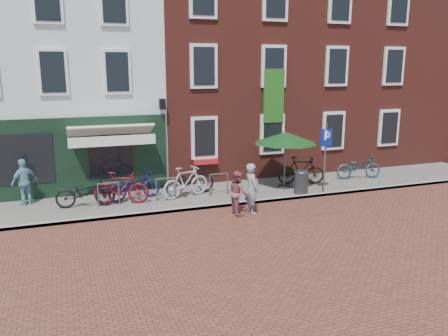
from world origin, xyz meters
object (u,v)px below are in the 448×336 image
object	(u,v)px
bicycle_6	(359,167)
parasol	(286,136)
cafe_person	(24,182)
bicycle_4	(190,181)
bicycle_1	(121,188)
litter_bin	(301,180)
boy	(238,192)
bicycle_2	(134,185)
bicycle_3	(186,182)
woman	(251,188)
bicycle_5	(301,170)
bicycle_0	(85,192)
parking_sign	(326,148)

from	to	relation	value
bicycle_6	parasol	bearing A→B (deg)	103.99
cafe_person	bicycle_4	size ratio (longest dim) A/B	0.83
bicycle_1	parasol	bearing A→B (deg)	-75.01
litter_bin	boy	xyz separation A→B (m)	(-3.04, -1.20, 0.12)
bicycle_1	bicycle_2	bearing A→B (deg)	-37.52
litter_bin	parasol	bearing A→B (deg)	104.59
bicycle_1	bicycle_4	bearing A→B (deg)	-67.30
bicycle_3	bicycle_6	size ratio (longest dim) A/B	0.97
litter_bin	bicycle_6	xyz separation A→B (m)	(3.42, 1.19, 0.01)
litter_bin	boy	size ratio (longest dim) A/B	0.67
woman	bicycle_1	world-z (taller)	woman
bicycle_4	bicycle_5	distance (m)	4.65
bicycle_5	boy	bearing A→B (deg)	140.79
bicycle_0	bicycle_1	xyz separation A→B (m)	(1.21, -0.05, 0.06)
parasol	bicycle_6	world-z (taller)	parasol
cafe_person	bicycle_2	bearing A→B (deg)	135.70
woman	bicycle_4	size ratio (longest dim) A/B	0.86
bicycle_5	bicycle_1	bearing A→B (deg)	110.22
bicycle_4	parasol	bearing A→B (deg)	-105.58
woman	bicycle_2	bearing A→B (deg)	47.63
woman	bicycle_3	distance (m)	2.78
cafe_person	bicycle_3	xyz separation A→B (m)	(5.48, -0.93, -0.24)
parking_sign	woman	size ratio (longest dim) A/B	1.56
bicycle_2	bicycle_5	xyz separation A→B (m)	(6.71, -0.10, 0.06)
parking_sign	bicycle_1	size ratio (longest dim) A/B	1.39
parasol	bicycle_1	size ratio (longest dim) A/B	1.32
boy	bicycle_6	bearing A→B (deg)	-69.56
boy	bicycle_0	bearing A→B (deg)	65.68
bicycle_1	bicycle_3	size ratio (longest dim) A/B	1.00
parking_sign	parasol	bearing A→B (deg)	136.99
bicycle_6	parking_sign	bearing A→B (deg)	127.55
bicycle_6	bicycle_3	bearing A→B (deg)	101.46
bicycle_0	bicycle_6	xyz separation A→B (m)	(11.20, 0.23, 0.00)
parking_sign	bicycle_1	bearing A→B (deg)	172.07
litter_bin	cafe_person	bearing A→B (deg)	168.97
cafe_person	bicycle_2	xyz separation A→B (m)	(3.66, -0.60, -0.30)
cafe_person	bicycle_4	bearing A→B (deg)	138.63
woman	boy	size ratio (longest dim) A/B	1.16
bicycle_0	bicycle_6	world-z (taller)	same
litter_bin	woman	bearing A→B (deg)	-153.90
bicycle_4	woman	bearing A→B (deg)	-161.41
bicycle_0	bicycle_2	xyz separation A→B (m)	(1.72, 0.34, 0.00)
bicycle_1	bicycle_0	bearing A→B (deg)	102.20
cafe_person	bicycle_6	xyz separation A→B (m)	(13.13, -0.70, -0.30)
cafe_person	bicycle_1	bearing A→B (deg)	127.47
parasol	bicycle_2	size ratio (longest dim) A/B	1.28
litter_bin	bicycle_3	xyz separation A→B (m)	(-4.24, 0.97, 0.07)
litter_bin	parasol	distance (m)	1.84
boy	bicycle_3	size ratio (longest dim) A/B	0.77
boy	bicycle_1	xyz separation A→B (m)	(-3.53, 2.10, -0.06)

